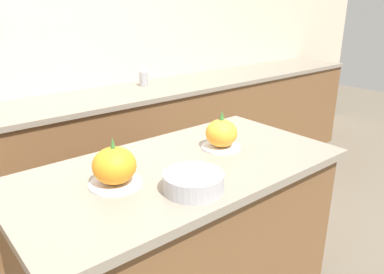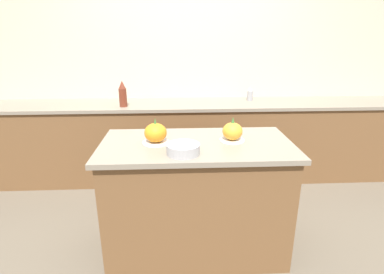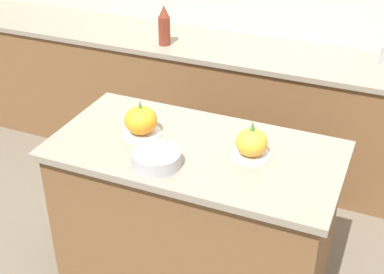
{
  "view_description": "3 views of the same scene",
  "coord_description": "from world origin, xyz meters",
  "px_view_note": "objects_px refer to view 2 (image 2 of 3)",
  "views": [
    {
      "loc": [
        -0.86,
        -1.11,
        1.53
      ],
      "look_at": [
        0.06,
        0.0,
        1.0
      ],
      "focal_mm": 35.0,
      "sensor_mm": 36.0,
      "label": 1
    },
    {
      "loc": [
        -0.14,
        -2.01,
        1.63
      ],
      "look_at": [
        -0.03,
        0.02,
        0.93
      ],
      "focal_mm": 28.0,
      "sensor_mm": 36.0,
      "label": 2
    },
    {
      "loc": [
        0.82,
        -1.97,
        2.21
      ],
      "look_at": [
        -0.03,
        0.03,
        0.93
      ],
      "focal_mm": 50.0,
      "sensor_mm": 36.0,
      "label": 3
    }
  ],
  "objects_px": {
    "pumpkin_cake_left": "(156,133)",
    "bottle_short": "(250,94)",
    "pumpkin_cake_right": "(232,132)",
    "bottle_tall": "(123,94)",
    "mixing_bowl": "(183,149)"
  },
  "relations": [
    {
      "from": "pumpkin_cake_right",
      "to": "bottle_tall",
      "type": "distance_m",
      "value": 1.47
    },
    {
      "from": "pumpkin_cake_right",
      "to": "bottle_short",
      "type": "distance_m",
      "value": 1.42
    },
    {
      "from": "pumpkin_cake_right",
      "to": "bottle_short",
      "type": "height_order",
      "value": "pumpkin_cake_right"
    },
    {
      "from": "pumpkin_cake_left",
      "to": "bottle_short",
      "type": "relative_size",
      "value": 1.23
    },
    {
      "from": "pumpkin_cake_right",
      "to": "bottle_tall",
      "type": "bearing_deg",
      "value": 131.02
    },
    {
      "from": "pumpkin_cake_left",
      "to": "pumpkin_cake_right",
      "type": "distance_m",
      "value": 0.55
    },
    {
      "from": "pumpkin_cake_left",
      "to": "bottle_short",
      "type": "distance_m",
      "value": 1.7
    },
    {
      "from": "pumpkin_cake_right",
      "to": "bottle_tall",
      "type": "relative_size",
      "value": 0.66
    },
    {
      "from": "pumpkin_cake_left",
      "to": "mixing_bowl",
      "type": "height_order",
      "value": "pumpkin_cake_left"
    },
    {
      "from": "pumpkin_cake_left",
      "to": "pumpkin_cake_right",
      "type": "height_order",
      "value": "pumpkin_cake_left"
    },
    {
      "from": "bottle_tall",
      "to": "bottle_short",
      "type": "bearing_deg",
      "value": 9.61
    },
    {
      "from": "pumpkin_cake_left",
      "to": "bottle_tall",
      "type": "height_order",
      "value": "bottle_tall"
    },
    {
      "from": "pumpkin_cake_right",
      "to": "bottle_short",
      "type": "bearing_deg",
      "value": 71.63
    },
    {
      "from": "pumpkin_cake_right",
      "to": "mixing_bowl",
      "type": "height_order",
      "value": "pumpkin_cake_right"
    },
    {
      "from": "pumpkin_cake_left",
      "to": "pumpkin_cake_right",
      "type": "xyz_separation_m",
      "value": [
        0.55,
        0.02,
        -0.0
      ]
    }
  ]
}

